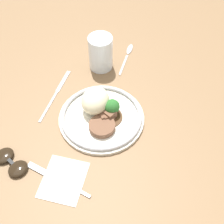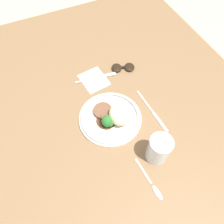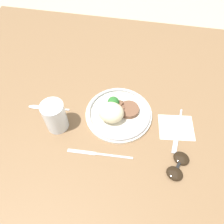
# 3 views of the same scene
# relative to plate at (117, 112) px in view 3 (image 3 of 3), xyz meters

# --- Properties ---
(ground_plane) EXTENTS (8.00, 8.00, 0.00)m
(ground_plane) POSITION_rel_plate_xyz_m (0.00, -0.00, -0.07)
(ground_plane) COLOR tan
(dining_table) EXTENTS (1.60, 1.28, 0.05)m
(dining_table) POSITION_rel_plate_xyz_m (0.00, -0.00, -0.05)
(dining_table) COLOR brown
(dining_table) RESTS_ON ground
(napkin) EXTENTS (0.14, 0.12, 0.00)m
(napkin) POSITION_rel_plate_xyz_m (-0.22, 0.01, -0.02)
(napkin) COLOR white
(napkin) RESTS_ON dining_table
(plate) EXTENTS (0.25, 0.25, 0.08)m
(plate) POSITION_rel_plate_xyz_m (0.00, 0.00, 0.00)
(plate) COLOR silver
(plate) RESTS_ON dining_table
(juice_glass) EXTENTS (0.08, 0.08, 0.12)m
(juice_glass) POSITION_rel_plate_xyz_m (0.20, 0.08, 0.03)
(juice_glass) COLOR #F4AD19
(juice_glass) RESTS_ON dining_table
(fork) EXTENTS (0.04, 0.19, 0.00)m
(fork) POSITION_rel_plate_xyz_m (-0.23, 0.04, -0.02)
(fork) COLOR #B7B7BC
(fork) RESTS_ON napkin
(knife) EXTENTS (0.22, 0.02, 0.00)m
(knife) POSITION_rel_plate_xyz_m (0.04, 0.17, -0.02)
(knife) COLOR #B7B7BC
(knife) RESTS_ON dining_table
(spoon) EXTENTS (0.16, 0.03, 0.01)m
(spoon) POSITION_rel_plate_xyz_m (0.30, 0.02, -0.02)
(spoon) COLOR #B7B7BC
(spoon) RESTS_ON dining_table
(sunglasses) EXTENTS (0.09, 0.12, 0.02)m
(sunglasses) POSITION_rel_plate_xyz_m (-0.23, 0.16, -0.01)
(sunglasses) COLOR black
(sunglasses) RESTS_ON dining_table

